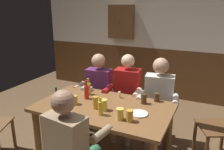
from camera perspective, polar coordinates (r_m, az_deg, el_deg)
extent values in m
cube|color=silver|center=(4.93, 11.65, 13.80)|extent=(5.36, 0.12, 1.28)
cube|color=brown|center=(5.12, 10.88, 0.74)|extent=(5.36, 0.12, 1.04)
cube|color=brown|center=(2.83, -2.02, -7.88)|extent=(1.60, 0.94, 0.04)
cylinder|color=brown|center=(3.10, -17.74, -14.21)|extent=(0.08, 0.08, 0.72)
cylinder|color=brown|center=(3.63, -9.39, -8.81)|extent=(0.08, 0.08, 0.72)
cylinder|color=brown|center=(3.13, 13.70, -13.60)|extent=(0.08, 0.08, 0.72)
cube|color=#6B2D66|center=(3.68, -3.21, -2.34)|extent=(0.40, 0.24, 0.50)
sphere|color=tan|center=(3.57, -3.31, 3.51)|extent=(0.21, 0.21, 0.21)
cylinder|color=#33724C|center=(3.60, -2.48, -6.70)|extent=(0.17, 0.40, 0.13)
cylinder|color=#33724C|center=(3.68, -5.57, -6.22)|extent=(0.17, 0.40, 0.13)
cylinder|color=#33724C|center=(3.56, -3.64, -11.86)|extent=(0.10, 0.10, 0.42)
cylinder|color=#33724C|center=(3.64, -6.78, -11.26)|extent=(0.10, 0.10, 0.42)
cylinder|color=#6B2D66|center=(3.38, -1.31, -3.64)|extent=(0.11, 0.29, 0.08)
cylinder|color=tan|center=(3.56, -8.05, -2.75)|extent=(0.11, 0.29, 0.08)
cube|color=#AD1919|center=(3.48, 3.78, -3.02)|extent=(0.39, 0.27, 0.55)
sphere|color=beige|center=(3.36, 3.91, 3.45)|extent=(0.19, 0.19, 0.19)
cylinder|color=#997F60|center=(3.42, 4.65, -8.02)|extent=(0.16, 0.41, 0.13)
cylinder|color=#997F60|center=(3.48, 1.42, -7.56)|extent=(0.16, 0.41, 0.13)
cylinder|color=#997F60|center=(3.38, 3.59, -13.53)|extent=(0.10, 0.10, 0.42)
cylinder|color=#997F60|center=(3.43, 0.27, -12.96)|extent=(0.10, 0.10, 0.42)
cylinder|color=beige|center=(3.18, 6.16, -4.49)|extent=(0.10, 0.29, 0.08)
cylinder|color=#AD1919|center=(3.30, -1.06, -3.57)|extent=(0.10, 0.29, 0.08)
cube|color=silver|center=(3.35, 11.47, -4.40)|extent=(0.42, 0.27, 0.52)
sphere|color=tan|center=(3.23, 11.88, 2.24)|extent=(0.22, 0.22, 0.22)
cylinder|color=#B78493|center=(3.32, 12.89, -9.29)|extent=(0.19, 0.39, 0.13)
cylinder|color=#B78493|center=(3.33, 9.12, -8.94)|extent=(0.19, 0.39, 0.13)
cylinder|color=#B78493|center=(3.28, 12.34, -14.94)|extent=(0.10, 0.10, 0.42)
cylinder|color=#B78493|center=(3.30, 8.44, -14.55)|extent=(0.10, 0.10, 0.42)
cylinder|color=silver|center=(3.10, 15.27, -5.92)|extent=(0.12, 0.29, 0.08)
cylinder|color=silver|center=(3.14, 6.91, -5.16)|extent=(0.12, 0.29, 0.08)
cube|color=#997F60|center=(2.26, -11.27, -15.61)|extent=(0.42, 0.27, 0.51)
sphere|color=#9E755B|center=(2.08, -11.89, -6.43)|extent=(0.22, 0.22, 0.22)
cylinder|color=#997F60|center=(2.54, -11.02, -11.06)|extent=(0.12, 0.29, 0.08)
cylinder|color=#997F60|center=(2.28, -2.59, -14.24)|extent=(0.12, 0.29, 0.08)
cube|color=brown|center=(3.26, 24.33, -11.57)|extent=(0.59, 0.59, 0.02)
cylinder|color=brown|center=(3.44, 19.58, -13.75)|extent=(0.04, 0.04, 0.44)
cylinder|color=brown|center=(3.59, 25.42, -13.15)|extent=(0.04, 0.04, 0.44)
cylinder|color=brown|center=(3.58, -22.91, -12.95)|extent=(0.04, 0.04, 0.44)
cylinder|color=#F9E08C|center=(3.03, 1.81, -4.85)|extent=(0.04, 0.04, 0.08)
cube|color=#B2B7BC|center=(3.30, -6.24, -3.37)|extent=(0.14, 0.10, 0.05)
cylinder|color=white|center=(2.63, 6.59, -9.37)|extent=(0.20, 0.20, 0.01)
cylinder|color=gold|center=(3.14, -5.83, -3.39)|extent=(0.07, 0.07, 0.16)
cylinder|color=gold|center=(3.11, -5.89, -1.43)|extent=(0.03, 0.03, 0.07)
cylinder|color=#195923|center=(2.84, -13.35, -5.94)|extent=(0.07, 0.07, 0.17)
cylinder|color=#195923|center=(2.80, -13.52, -3.65)|extent=(0.02, 0.02, 0.08)
cylinder|color=red|center=(3.00, -6.24, -4.26)|extent=(0.06, 0.06, 0.17)
cylinder|color=red|center=(2.96, -6.31, -2.01)|extent=(0.03, 0.03, 0.08)
cylinder|color=gold|center=(2.57, -2.82, -8.14)|extent=(0.06, 0.06, 0.15)
cylinder|color=gold|center=(2.53, -2.85, -6.04)|extent=(0.03, 0.03, 0.05)
cylinder|color=gold|center=(2.73, -4.07, -6.72)|extent=(0.07, 0.07, 0.15)
cylinder|color=#4C2D19|center=(2.88, 7.79, -5.77)|extent=(0.07, 0.07, 0.12)
cylinder|color=#E5C64C|center=(2.48, 1.94, -9.52)|extent=(0.08, 0.08, 0.13)
cylinder|color=#E5C64C|center=(2.69, -2.01, -7.29)|extent=(0.08, 0.08, 0.13)
cylinder|color=#4C2D19|center=(2.97, 10.92, -5.36)|extent=(0.07, 0.07, 0.11)
cylinder|color=gold|center=(2.87, -9.17, -6.04)|extent=(0.08, 0.08, 0.11)
cylinder|color=gold|center=(2.45, 4.31, -9.89)|extent=(0.08, 0.08, 0.13)
cube|color=brown|center=(5.07, 2.22, 12.85)|extent=(0.56, 0.12, 0.70)
sphere|color=black|center=(5.00, 1.88, 12.79)|extent=(0.03, 0.03, 0.03)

